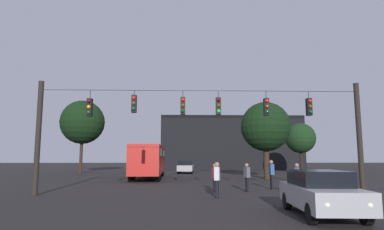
{
  "coord_description": "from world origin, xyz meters",
  "views": [
    {
      "loc": [
        -1.0,
        -5.9,
        1.98
      ],
      "look_at": [
        -0.43,
        13.64,
        4.53
      ],
      "focal_mm": 30.26,
      "sensor_mm": 36.0,
      "label": 1
    }
  ],
  "objects_px": {
    "pedestrian_crossing_left": "(217,178)",
    "tree_right_far": "(83,122)",
    "pedestrian_trailing": "(247,176)",
    "car_far_left": "(186,167)",
    "city_bus": "(149,158)",
    "pedestrian_crossing_right": "(215,176)",
    "tree_left_silhouette": "(266,127)",
    "pedestrian_near_bus": "(297,177)",
    "tree_behind_building": "(300,138)",
    "pedestrian_crossing_center": "(272,173)",
    "car_near_right": "(320,192)"
  },
  "relations": [
    {
      "from": "car_near_right",
      "to": "tree_right_far",
      "type": "bearing_deg",
      "value": 120.08
    },
    {
      "from": "city_bus",
      "to": "car_far_left",
      "type": "relative_size",
      "value": 2.49
    },
    {
      "from": "pedestrian_trailing",
      "to": "city_bus",
      "type": "bearing_deg",
      "value": 120.1
    },
    {
      "from": "car_near_right",
      "to": "tree_behind_building",
      "type": "relative_size",
      "value": 0.72
    },
    {
      "from": "tree_behind_building",
      "to": "tree_right_far",
      "type": "bearing_deg",
      "value": 177.03
    },
    {
      "from": "car_far_left",
      "to": "pedestrian_crossing_right",
      "type": "height_order",
      "value": "pedestrian_crossing_right"
    },
    {
      "from": "city_bus",
      "to": "car_near_right",
      "type": "relative_size",
      "value": 2.49
    },
    {
      "from": "pedestrian_trailing",
      "to": "pedestrian_near_bus",
      "type": "bearing_deg",
      "value": -28.55
    },
    {
      "from": "pedestrian_crossing_center",
      "to": "city_bus",
      "type": "bearing_deg",
      "value": 129.79
    },
    {
      "from": "pedestrian_crossing_left",
      "to": "tree_right_far",
      "type": "relative_size",
      "value": 0.19
    },
    {
      "from": "car_near_right",
      "to": "pedestrian_trailing",
      "type": "relative_size",
      "value": 2.73
    },
    {
      "from": "pedestrian_crossing_center",
      "to": "tree_right_far",
      "type": "height_order",
      "value": "tree_right_far"
    },
    {
      "from": "tree_right_far",
      "to": "car_far_left",
      "type": "bearing_deg",
      "value": -5.47
    },
    {
      "from": "pedestrian_crossing_right",
      "to": "tree_left_silhouette",
      "type": "relative_size",
      "value": 0.23
    },
    {
      "from": "pedestrian_trailing",
      "to": "tree_behind_building",
      "type": "xyz_separation_m",
      "value": [
        10.95,
        20.99,
        3.39
      ]
    },
    {
      "from": "car_far_left",
      "to": "tree_right_far",
      "type": "height_order",
      "value": "tree_right_far"
    },
    {
      "from": "car_far_left",
      "to": "pedestrian_trailing",
      "type": "xyz_separation_m",
      "value": [
        3.32,
        -21.15,
        0.12
      ]
    },
    {
      "from": "pedestrian_near_bus",
      "to": "city_bus",
      "type": "bearing_deg",
      "value": 125.28
    },
    {
      "from": "pedestrian_crossing_left",
      "to": "tree_right_far",
      "type": "distance_m",
      "value": 29.59
    },
    {
      "from": "pedestrian_trailing",
      "to": "tree_left_silhouette",
      "type": "distance_m",
      "value": 12.31
    },
    {
      "from": "tree_left_silhouette",
      "to": "tree_right_far",
      "type": "bearing_deg",
      "value": 150.8
    },
    {
      "from": "city_bus",
      "to": "pedestrian_crossing_right",
      "type": "distance_m",
      "value": 13.09
    },
    {
      "from": "car_near_right",
      "to": "car_far_left",
      "type": "relative_size",
      "value": 1.0
    },
    {
      "from": "car_near_right",
      "to": "pedestrian_crossing_right",
      "type": "xyz_separation_m",
      "value": [
        -2.87,
        7.45,
        0.11
      ]
    },
    {
      "from": "pedestrian_near_bus",
      "to": "pedestrian_trailing",
      "type": "height_order",
      "value": "pedestrian_near_bus"
    },
    {
      "from": "pedestrian_trailing",
      "to": "car_near_right",
      "type": "bearing_deg",
      "value": -82.68
    },
    {
      "from": "pedestrian_near_bus",
      "to": "pedestrian_crossing_left",
      "type": "bearing_deg",
      "value": -161.18
    },
    {
      "from": "pedestrian_crossing_right",
      "to": "pedestrian_trailing",
      "type": "relative_size",
      "value": 0.99
    },
    {
      "from": "car_far_left",
      "to": "pedestrian_near_bus",
      "type": "relative_size",
      "value": 2.7
    },
    {
      "from": "tree_left_silhouette",
      "to": "car_near_right",
      "type": "bearing_deg",
      "value": -99.22
    },
    {
      "from": "city_bus",
      "to": "tree_right_far",
      "type": "relative_size",
      "value": 1.21
    },
    {
      "from": "pedestrian_crossing_left",
      "to": "pedestrian_trailing",
      "type": "bearing_deg",
      "value": 54.75
    },
    {
      "from": "city_bus",
      "to": "car_near_right",
      "type": "distance_m",
      "value": 21.06
    },
    {
      "from": "car_far_left",
      "to": "tree_behind_building",
      "type": "xyz_separation_m",
      "value": [
        14.27,
        -0.16,
        3.5
      ]
    },
    {
      "from": "tree_behind_building",
      "to": "tree_right_far",
      "type": "xyz_separation_m",
      "value": [
        -27.39,
        1.42,
        2.06
      ]
    },
    {
      "from": "pedestrian_crossing_right",
      "to": "tree_behind_building",
      "type": "distance_m",
      "value": 25.03
    },
    {
      "from": "city_bus",
      "to": "pedestrian_crossing_center",
      "type": "relative_size",
      "value": 6.19
    },
    {
      "from": "pedestrian_crossing_right",
      "to": "tree_right_far",
      "type": "xyz_separation_m",
      "value": [
        -14.56,
        22.64,
        5.46
      ]
    },
    {
      "from": "car_near_right",
      "to": "city_bus",
      "type": "bearing_deg",
      "value": 111.9
    },
    {
      "from": "pedestrian_near_bus",
      "to": "car_near_right",
      "type": "bearing_deg",
      "value": -103.07
    },
    {
      "from": "car_far_left",
      "to": "tree_left_silhouette",
      "type": "xyz_separation_m",
      "value": [
        7.34,
        -10.17,
        3.98
      ]
    },
    {
      "from": "pedestrian_crossing_left",
      "to": "tree_behind_building",
      "type": "relative_size",
      "value": 0.28
    },
    {
      "from": "pedestrian_crossing_left",
      "to": "pedestrian_near_bus",
      "type": "distance_m",
      "value": 4.74
    },
    {
      "from": "pedestrian_crossing_center",
      "to": "car_far_left",
      "type": "bearing_deg",
      "value": 104.61
    },
    {
      "from": "pedestrian_trailing",
      "to": "car_far_left",
      "type": "bearing_deg",
      "value": 98.93
    },
    {
      "from": "car_near_right",
      "to": "tree_behind_building",
      "type": "xyz_separation_m",
      "value": [
        9.96,
        28.67,
        3.5
      ]
    },
    {
      "from": "pedestrian_near_bus",
      "to": "tree_left_silhouette",
      "type": "relative_size",
      "value": 0.23
    },
    {
      "from": "pedestrian_crossing_right",
      "to": "pedestrian_crossing_left",
      "type": "bearing_deg",
      "value": -93.25
    },
    {
      "from": "pedestrian_near_bus",
      "to": "tree_right_far",
      "type": "xyz_separation_m",
      "value": [
        -18.9,
        23.75,
        5.43
      ]
    },
    {
      "from": "tree_right_far",
      "to": "pedestrian_crossing_right",
      "type": "bearing_deg",
      "value": -57.26
    }
  ]
}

